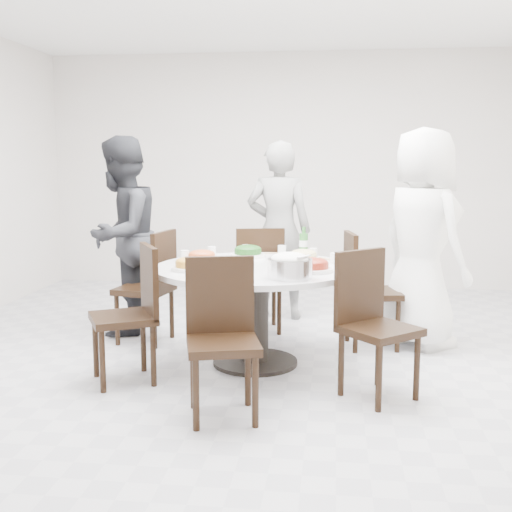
# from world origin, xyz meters

# --- Properties ---
(floor) EXTENTS (6.00, 6.00, 0.01)m
(floor) POSITION_xyz_m (0.00, 0.00, 0.00)
(floor) COLOR silver
(floor) RESTS_ON ground
(wall_back) EXTENTS (6.00, 0.01, 2.80)m
(wall_back) POSITION_xyz_m (0.00, 3.00, 1.40)
(wall_back) COLOR silver
(wall_back) RESTS_ON ground
(wall_front) EXTENTS (6.00, 0.01, 2.80)m
(wall_front) POSITION_xyz_m (0.00, -3.00, 1.40)
(wall_front) COLOR silver
(wall_front) RESTS_ON ground
(dining_table) EXTENTS (1.50, 1.50, 0.75)m
(dining_table) POSITION_xyz_m (-0.11, -0.13, 0.38)
(dining_table) COLOR white
(dining_table) RESTS_ON floor
(chair_ne) EXTENTS (0.48, 0.48, 0.95)m
(chair_ne) POSITION_xyz_m (0.80, 0.44, 0.47)
(chair_ne) COLOR black
(chair_ne) RESTS_ON floor
(chair_n) EXTENTS (0.51, 0.51, 0.95)m
(chair_n) POSITION_xyz_m (-0.20, 0.84, 0.47)
(chair_n) COLOR black
(chair_n) RESTS_ON floor
(chair_nw) EXTENTS (0.49, 0.49, 0.95)m
(chair_nw) POSITION_xyz_m (-1.11, 0.37, 0.47)
(chair_nw) COLOR black
(chair_nw) RESTS_ON floor
(chair_sw) EXTENTS (0.57, 0.57, 0.95)m
(chair_sw) POSITION_xyz_m (-0.97, -0.62, 0.47)
(chair_sw) COLOR black
(chair_sw) RESTS_ON floor
(chair_s) EXTENTS (0.51, 0.51, 0.95)m
(chair_s) POSITION_xyz_m (-0.17, -1.17, 0.47)
(chair_s) COLOR black
(chair_s) RESTS_ON floor
(chair_se) EXTENTS (0.59, 0.59, 0.95)m
(chair_se) POSITION_xyz_m (0.77, -0.73, 0.47)
(chair_se) COLOR black
(chair_se) RESTS_ON floor
(diner_right) EXTENTS (0.97, 1.04, 1.79)m
(diner_right) POSITION_xyz_m (1.19, 0.54, 0.90)
(diner_right) COLOR white
(diner_right) RESTS_ON floor
(diner_middle) EXTENTS (0.65, 0.45, 1.71)m
(diner_middle) POSITION_xyz_m (-0.06, 1.35, 0.86)
(diner_middle) COLOR black
(diner_middle) RESTS_ON floor
(diner_left) EXTENTS (0.79, 0.94, 1.74)m
(diner_left) POSITION_xyz_m (-1.39, 0.64, 0.87)
(diner_left) COLOR black
(diner_left) RESTS_ON floor
(dish_greens) EXTENTS (0.28, 0.28, 0.07)m
(dish_greens) POSITION_xyz_m (-0.22, 0.33, 0.79)
(dish_greens) COLOR white
(dish_greens) RESTS_ON dining_table
(dish_pale) EXTENTS (0.26, 0.26, 0.07)m
(dish_pale) POSITION_xyz_m (0.24, 0.15, 0.78)
(dish_pale) COLOR white
(dish_pale) RESTS_ON dining_table
(dish_orange) EXTENTS (0.26, 0.26, 0.07)m
(dish_orange) POSITION_xyz_m (-0.54, 0.02, 0.79)
(dish_orange) COLOR white
(dish_orange) RESTS_ON dining_table
(dish_redbrown) EXTENTS (0.30, 0.30, 0.07)m
(dish_redbrown) POSITION_xyz_m (0.32, -0.30, 0.79)
(dish_redbrown) COLOR white
(dish_redbrown) RESTS_ON dining_table
(dish_tofu) EXTENTS (0.26, 0.26, 0.07)m
(dish_tofu) POSITION_xyz_m (-0.55, -0.36, 0.78)
(dish_tofu) COLOR white
(dish_tofu) RESTS_ON dining_table
(rice_bowl) EXTENTS (0.30, 0.30, 0.13)m
(rice_bowl) POSITION_xyz_m (0.18, -0.58, 0.81)
(rice_bowl) COLOR silver
(rice_bowl) RESTS_ON dining_table
(soup_bowl) EXTENTS (0.24, 0.24, 0.07)m
(soup_bowl) POSITION_xyz_m (-0.38, -0.57, 0.79)
(soup_bowl) COLOR white
(soup_bowl) RESTS_ON dining_table
(beverage_bottle) EXTENTS (0.07, 0.07, 0.24)m
(beverage_bottle) POSITION_xyz_m (0.23, 0.43, 0.87)
(beverage_bottle) COLOR #2E722D
(beverage_bottle) RESTS_ON dining_table
(tea_cups) EXTENTS (0.07, 0.07, 0.08)m
(tea_cups) POSITION_xyz_m (-0.13, 0.52, 0.79)
(tea_cups) COLOR white
(tea_cups) RESTS_ON dining_table
(chopsticks) EXTENTS (0.24, 0.04, 0.01)m
(chopsticks) POSITION_xyz_m (-0.12, 0.54, 0.76)
(chopsticks) COLOR tan
(chopsticks) RESTS_ON dining_table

